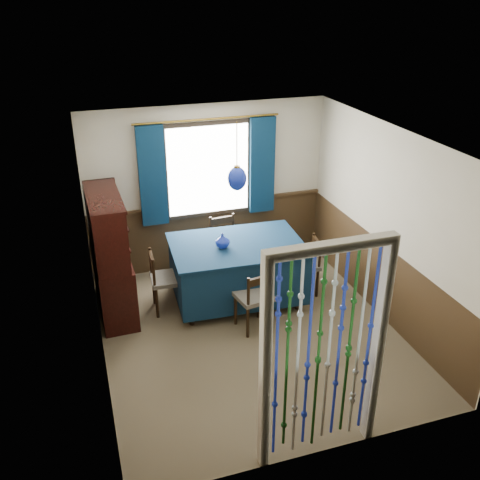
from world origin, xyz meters
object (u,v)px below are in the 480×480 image
object	(u,v)px
chair_left	(164,279)
chair_far	(226,245)
sideboard	(112,272)
vase_table	(223,241)
chair_right	(306,264)
bowl_shelf	(114,240)
pendant_lamp	(237,178)
chair_near	(255,298)
dining_table	(237,268)
vase_sideboard	(112,240)

from	to	relation	value
chair_left	chair_far	bearing A→B (deg)	127.20
chair_far	sideboard	bearing A→B (deg)	12.16
chair_far	chair_left	xyz separation A→B (m)	(-1.07, -0.72, -0.01)
chair_left	vase_table	world-z (taller)	vase_table
chair_far	chair_right	distance (m)	1.27
bowl_shelf	chair_far	bearing A→B (deg)	25.33
chair_far	sideboard	distance (m)	1.80
chair_far	pendant_lamp	world-z (taller)	pendant_lamp
chair_far	bowl_shelf	xyz separation A→B (m)	(-1.66, -0.79, 0.69)
vase_table	chair_near	bearing A→B (deg)	-73.54
chair_near	chair_left	size ratio (longest dim) A/B	0.99
chair_right	chair_near	bearing A→B (deg)	131.91
dining_table	vase_sideboard	size ratio (longest dim) A/B	8.86
chair_near	vase_table	bearing A→B (deg)	95.97
vase_sideboard	vase_table	bearing A→B (deg)	-19.97
chair_left	pendant_lamp	xyz separation A→B (m)	(1.00, -0.05, 1.32)
chair_near	vase_table	xyz separation A→B (m)	(-0.21, 0.70, 0.49)
pendant_lamp	vase_sideboard	xyz separation A→B (m)	(-1.59, 0.46, -0.85)
dining_table	vase_sideboard	bearing A→B (deg)	166.76
chair_far	vase_table	xyz separation A→B (m)	(-0.28, -0.81, 0.47)
chair_right	sideboard	size ratio (longest dim) A/B	0.50
vase_sideboard	sideboard	bearing A→B (deg)	-105.10
pendant_lamp	bowl_shelf	world-z (taller)	pendant_lamp
sideboard	bowl_shelf	xyz separation A→B (m)	(0.06, -0.25, 0.58)
pendant_lamp	vase_table	distance (m)	0.86
chair_far	vase_table	size ratio (longest dim) A/B	4.92
chair_far	pendant_lamp	distance (m)	1.52
chair_left	chair_right	size ratio (longest dim) A/B	1.04
dining_table	chair_right	size ratio (longest dim) A/B	2.20
vase_table	vase_sideboard	bearing A→B (deg)	160.03
chair_near	sideboard	xyz separation A→B (m)	(-1.65, 0.98, 0.13)
chair_right	chair_far	bearing A→B (deg)	55.40
chair_far	vase_sideboard	xyz separation A→B (m)	(-1.66, -0.31, 0.46)
vase_table	chair_right	bearing A→B (deg)	-3.00
vase_table	pendant_lamp	bearing A→B (deg)	9.61
chair_far	vase_sideboard	world-z (taller)	vase_sideboard
chair_far	chair_right	size ratio (longest dim) A/B	1.07
chair_left	vase_table	bearing A→B (deg)	86.82
chair_near	chair_left	world-z (taller)	chair_left
dining_table	vase_table	bearing A→B (deg)	-167.33
dining_table	chair_left	world-z (taller)	chair_left
chair_right	vase_table	world-z (taller)	vase_table
sideboard	chair_right	bearing A→B (deg)	-8.82
chair_left	vase_table	xyz separation A→B (m)	(0.79, -0.09, 0.49)
vase_sideboard	bowl_shelf	bearing A→B (deg)	-90.00
bowl_shelf	sideboard	bearing A→B (deg)	103.27
chair_near	chair_far	size ratio (longest dim) A/B	0.96
chair_right	vase_table	distance (m)	1.30
chair_near	pendant_lamp	size ratio (longest dim) A/B	0.97
chair_near	sideboard	distance (m)	1.92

